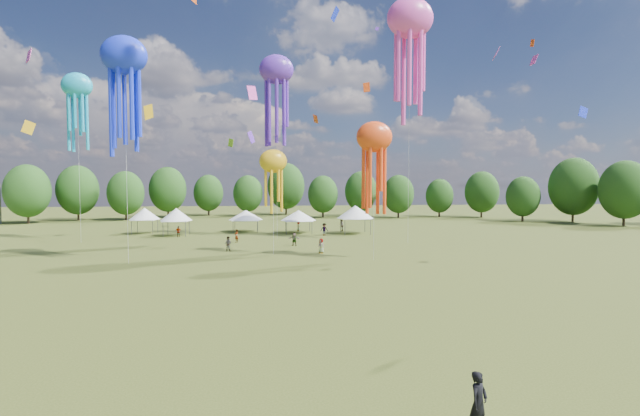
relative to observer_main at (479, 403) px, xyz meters
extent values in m
plane|color=#384416|center=(-6.51, 3.28, -0.96)|extent=(300.00, 300.00, 0.00)
imported|color=black|center=(0.00, 0.00, 0.00)|extent=(0.84, 0.78, 1.92)
imported|color=gray|center=(-10.94, 39.14, -0.10)|extent=(0.98, 0.85, 1.71)
imported|color=gray|center=(-1.29, 60.78, -0.15)|extent=(0.67, 0.88, 1.61)
imported|color=gray|center=(5.75, 59.55, 0.00)|extent=(0.82, 1.00, 1.92)
imported|color=gray|center=(2.13, 53.70, -0.02)|extent=(1.28, 0.82, 1.87)
imported|color=gray|center=(-19.47, 54.39, -0.17)|extent=(0.99, 0.81, 1.58)
imported|color=gray|center=(-3.05, 42.99, -0.11)|extent=(1.65, 1.05, 1.70)
imported|color=gray|center=(-10.51, 46.95, -0.09)|extent=(0.67, 0.76, 1.75)
imported|color=gray|center=(-0.43, 36.40, -0.14)|extent=(0.94, 0.93, 1.64)
cylinder|color=#47474C|center=(-27.16, 58.08, 0.11)|extent=(0.08, 0.08, 2.15)
cylinder|color=#47474C|center=(-27.16, 61.22, 0.11)|extent=(0.08, 0.08, 2.15)
cylinder|color=#47474C|center=(-24.02, 58.08, 0.11)|extent=(0.08, 0.08, 2.15)
cylinder|color=#47474C|center=(-24.02, 61.22, 0.11)|extent=(0.08, 0.08, 2.15)
cube|color=white|center=(-25.59, 59.65, 1.24)|extent=(3.54, 3.54, 0.10)
cone|color=white|center=(-25.59, 59.65, 2.21)|extent=(4.61, 4.61, 1.84)
cylinder|color=#47474C|center=(-21.65, 54.46, 0.14)|extent=(0.08, 0.08, 2.20)
cylinder|color=#47474C|center=(-21.65, 57.66, 0.14)|extent=(0.08, 0.08, 2.20)
cylinder|color=#47474C|center=(-18.45, 54.46, 0.14)|extent=(0.08, 0.08, 2.20)
cylinder|color=#47474C|center=(-18.45, 57.66, 0.14)|extent=(0.08, 0.08, 2.20)
cube|color=white|center=(-20.05, 56.06, 1.29)|extent=(3.61, 3.61, 0.10)
cone|color=white|center=(-20.05, 56.06, 2.28)|extent=(4.69, 4.69, 1.88)
cylinder|color=#47474C|center=(-11.86, 58.89, -0.03)|extent=(0.08, 0.08, 1.86)
cylinder|color=#47474C|center=(-11.86, 62.73, -0.03)|extent=(0.08, 0.08, 1.86)
cylinder|color=#47474C|center=(-8.03, 58.89, -0.03)|extent=(0.08, 0.08, 1.86)
cylinder|color=#47474C|center=(-8.03, 62.73, -0.03)|extent=(0.08, 0.08, 1.86)
cube|color=white|center=(-9.94, 60.81, 0.95)|extent=(4.24, 4.24, 0.10)
cone|color=white|center=(-9.94, 60.81, 1.80)|extent=(5.51, 5.51, 1.60)
cylinder|color=#47474C|center=(-3.46, 55.98, 0.00)|extent=(0.08, 0.08, 1.91)
cylinder|color=#47474C|center=(-3.46, 59.93, 0.00)|extent=(0.08, 0.08, 1.91)
cylinder|color=#47474C|center=(0.49, 55.98, 0.00)|extent=(0.08, 0.08, 1.91)
cylinder|color=#47474C|center=(0.49, 59.93, 0.00)|extent=(0.08, 0.08, 1.91)
cube|color=white|center=(-1.48, 57.95, 1.00)|extent=(4.35, 4.35, 0.10)
cone|color=white|center=(-1.48, 57.95, 1.87)|extent=(5.65, 5.65, 1.64)
cylinder|color=#47474C|center=(5.33, 53.83, 0.21)|extent=(0.08, 0.08, 2.35)
cylinder|color=#47474C|center=(5.33, 57.82, 0.21)|extent=(0.08, 0.08, 2.35)
cylinder|color=#47474C|center=(9.32, 53.83, 0.21)|extent=(0.08, 0.08, 2.35)
cylinder|color=#47474C|center=(9.32, 57.82, 0.21)|extent=(0.08, 0.08, 2.35)
cube|color=white|center=(7.32, 55.82, 1.44)|extent=(4.39, 4.39, 0.10)
cone|color=white|center=(7.32, 55.82, 2.49)|extent=(5.71, 5.71, 2.01)
ellipsoid|color=#1B32F8|center=(-19.83, 32.06, 18.98)|extent=(4.32, 3.02, 3.67)
cylinder|color=beige|center=(-19.83, 32.06, 9.01)|extent=(0.03, 0.03, 19.94)
ellipsoid|color=#622BC0|center=(-5.02, 50.81, 22.89)|extent=(4.85, 3.39, 4.12)
cylinder|color=beige|center=(-5.02, 50.81, 10.96)|extent=(0.03, 0.03, 23.85)
ellipsoid|color=#FC4816|center=(4.29, 31.13, 11.48)|extent=(3.65, 2.55, 3.10)
cylinder|color=beige|center=(4.29, 31.13, 5.26)|extent=(0.03, 0.03, 12.44)
ellipsoid|color=#1AAEDE|center=(-31.05, 49.36, 19.69)|extent=(3.89, 2.72, 3.30)
cylinder|color=beige|center=(-31.05, 49.36, 9.36)|extent=(0.03, 0.03, 20.65)
ellipsoid|color=yellow|center=(-5.74, 36.12, 9.27)|extent=(3.02, 2.12, 2.57)
cylinder|color=beige|center=(-5.74, 36.12, 4.15)|extent=(0.03, 0.03, 10.23)
ellipsoid|color=#FF4BC2|center=(12.00, 43.83, 28.14)|extent=(6.07, 4.25, 5.16)
cylinder|color=beige|center=(12.00, 43.83, 13.59)|extent=(0.03, 0.03, 29.10)
cube|color=#FF4BC2|center=(-8.74, 60.85, 21.62)|extent=(1.74, 1.27, 2.44)
cube|color=#622BC0|center=(13.57, 67.58, 35.07)|extent=(0.84, 0.49, 0.84)
cube|color=#D7460D|center=(0.45, 50.30, 16.03)|extent=(0.78, 1.34, 1.34)
cube|color=#FF4BC2|center=(25.17, 37.50, 21.53)|extent=(0.62, 1.01, 1.17)
cube|color=yellow|center=(-26.37, 66.27, 19.10)|extent=(1.22, 2.56, 2.84)
cube|color=#1B32F8|center=(4.70, 60.03, 34.43)|extent=(1.66, 1.78, 2.07)
cube|color=#FF4BC2|center=(28.25, 52.15, 26.63)|extent=(1.06, 1.66, 1.93)
cube|color=#FC4816|center=(12.34, 70.53, 25.16)|extent=(1.54, 0.69, 1.88)
cube|color=#D7460D|center=(25.40, 38.28, 23.75)|extent=(0.13, 0.89, 1.01)
cube|color=yellow|center=(-40.86, 56.88, 15.04)|extent=(1.62, 1.12, 2.20)
cube|color=#8ACA21|center=(-11.16, 47.35, 12.26)|extent=(0.81, 0.74, 1.23)
cube|color=#1B32F8|center=(29.14, 34.14, 14.90)|extent=(1.35, 0.32, 1.51)
cube|color=#FF4BC2|center=(-28.26, 32.01, 18.63)|extent=(0.72, 1.03, 1.36)
cube|color=#622BC0|center=(-8.82, 56.92, 14.06)|extent=(1.16, 1.57, 2.12)
cylinder|color=#38281C|center=(-53.68, 81.47, 0.72)|extent=(0.44, 0.44, 3.36)
ellipsoid|color=#204517|center=(-53.68, 81.47, 5.55)|extent=(8.40, 8.40, 10.51)
cylinder|color=#38281C|center=(-47.19, 88.77, 0.75)|extent=(0.44, 0.44, 3.41)
ellipsoid|color=#204517|center=(-47.19, 88.77, 5.65)|extent=(8.53, 8.53, 10.66)
cylinder|color=#38281C|center=(-37.11, 88.30, 0.57)|extent=(0.44, 0.44, 3.07)
ellipsoid|color=#204517|center=(-37.11, 88.30, 4.98)|extent=(7.66, 7.66, 9.58)
cylinder|color=#38281C|center=(-30.02, 96.62, 0.76)|extent=(0.44, 0.44, 3.43)
ellipsoid|color=#204517|center=(-30.02, 96.62, 5.69)|extent=(8.58, 8.58, 10.73)
cylinder|color=#38281C|center=(-21.27, 102.24, 0.51)|extent=(0.44, 0.44, 2.95)
ellipsoid|color=#204517|center=(-21.27, 102.24, 4.75)|extent=(7.37, 7.37, 9.21)
cylinder|color=#38281C|center=(-11.20, 98.34, 0.49)|extent=(0.44, 0.44, 2.89)
ellipsoid|color=#204517|center=(-11.20, 98.34, 4.65)|extent=(7.23, 7.23, 9.04)
cylinder|color=#38281C|center=(-1.60, 102.77, 0.96)|extent=(0.44, 0.44, 3.84)
ellipsoid|color=#204517|center=(-1.60, 102.77, 6.48)|extent=(9.60, 9.60, 11.99)
cylinder|color=#38281C|center=(6.68, 91.72, 0.46)|extent=(0.44, 0.44, 2.84)
ellipsoid|color=#204517|center=(6.68, 91.72, 4.55)|extent=(7.11, 7.11, 8.89)
cylinder|color=#38281C|center=(16.42, 94.32, 0.62)|extent=(0.44, 0.44, 3.16)
ellipsoid|color=#204517|center=(16.42, 94.32, 5.17)|extent=(7.91, 7.91, 9.88)
cylinder|color=#38281C|center=(24.18, 88.57, 0.48)|extent=(0.44, 0.44, 2.88)
ellipsoid|color=#204517|center=(24.18, 88.57, 4.63)|extent=(7.21, 7.21, 9.01)
cylinder|color=#38281C|center=(35.01, 90.52, 0.36)|extent=(0.44, 0.44, 2.63)
ellipsoid|color=#204517|center=(35.01, 90.52, 4.13)|extent=(6.57, 6.57, 8.22)
cylinder|color=#38281C|center=(44.01, 87.01, 0.60)|extent=(0.44, 0.44, 3.13)
ellipsoid|color=#204517|center=(44.01, 87.01, 5.10)|extent=(7.81, 7.81, 9.77)
cylinder|color=#38281C|center=(47.13, 75.09, 0.40)|extent=(0.44, 0.44, 2.72)
ellipsoid|color=#204517|center=(47.13, 75.09, 4.31)|extent=(6.80, 6.80, 8.50)
cylinder|color=#38281C|center=(56.45, 72.20, 0.95)|extent=(0.44, 0.44, 3.81)
ellipsoid|color=#204517|center=(56.45, 72.20, 6.42)|extent=(9.52, 9.52, 11.90)
cylinder|color=#38281C|center=(60.06, 63.08, 0.80)|extent=(0.44, 0.44, 3.51)
ellipsoid|color=#204517|center=(60.06, 63.08, 5.84)|extent=(8.78, 8.78, 10.97)
camera|label=1|loc=(-6.36, -12.50, 6.62)|focal=24.87mm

